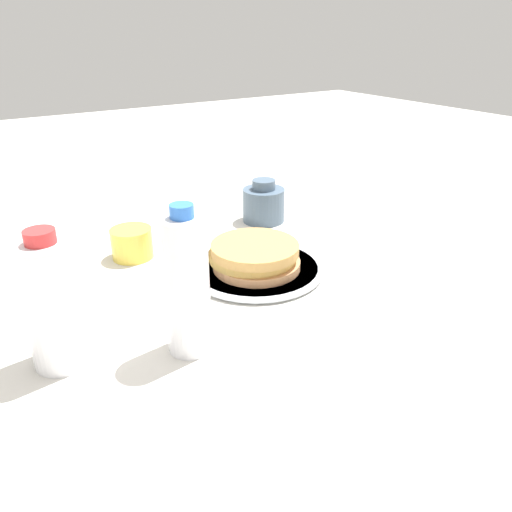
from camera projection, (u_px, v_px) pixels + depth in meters
name	position (u px, v px, depth m)	size (l,w,h in m)	color
ground_plane	(255.00, 265.00, 0.97)	(4.00, 4.00, 0.00)	silver
plate	(256.00, 268.00, 0.95)	(0.26, 0.26, 0.01)	silver
pancake_stack	(255.00, 256.00, 0.93)	(0.17, 0.17, 0.05)	tan
juice_glass	(132.00, 243.00, 1.00)	(0.08, 0.08, 0.06)	yellow
cream_jug	(264.00, 203.00, 1.18)	(0.10, 0.10, 0.10)	#4C6075
water_bottle_near	(187.00, 285.00, 0.68)	(0.06, 0.06, 0.22)	white
water_bottle_mid	(53.00, 304.00, 0.66)	(0.08, 0.08, 0.20)	white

